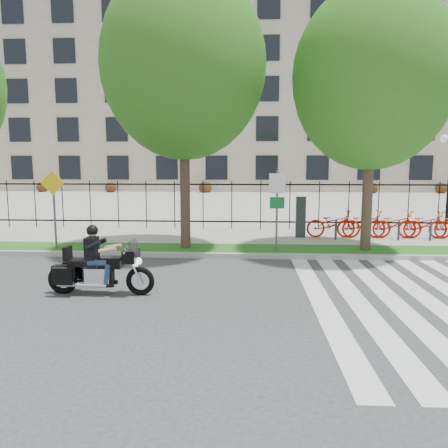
{
  "coord_description": "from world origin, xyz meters",
  "views": [
    {
      "loc": [
        0.68,
        -8.87,
        2.82
      ],
      "look_at": [
        0.02,
        3.0,
        1.19
      ],
      "focal_mm": 35.0,
      "sensor_mm": 36.0,
      "label": 1
    }
  ],
  "objects": [
    {
      "name": "ground",
      "position": [
        0.0,
        0.0,
        0.0
      ],
      "size": [
        120.0,
        120.0,
        0.0
      ],
      "primitive_type": "plane",
      "color": "#333336",
      "rests_on": "ground"
    },
    {
      "name": "curb",
      "position": [
        0.0,
        4.1,
        0.07
      ],
      "size": [
        60.0,
        0.2,
        0.15
      ],
      "primitive_type": "cube",
      "color": "#A5A39C",
      "rests_on": "ground"
    },
    {
      "name": "grass_verge",
      "position": [
        0.0,
        4.95,
        0.07
      ],
      "size": [
        60.0,
        1.5,
        0.15
      ],
      "primitive_type": "cube",
      "color": "#205515",
      "rests_on": "ground"
    },
    {
      "name": "sidewalk",
      "position": [
        0.0,
        7.45,
        0.07
      ],
      "size": [
        60.0,
        3.5,
        0.15
      ],
      "primitive_type": "cube",
      "color": "gray",
      "rests_on": "ground"
    },
    {
      "name": "plaza",
      "position": [
        0.0,
        25.0,
        0.05
      ],
      "size": [
        80.0,
        34.0,
        0.1
      ],
      "primitive_type": "cube",
      "color": "gray",
      "rests_on": "ground"
    },
    {
      "name": "iron_fence",
      "position": [
        0.0,
        9.2,
        1.15
      ],
      "size": [
        30.0,
        0.06,
        2.0
      ],
      "primitive_type": null,
      "color": "black",
      "rests_on": "sidewalk"
    },
    {
      "name": "office_building",
      "position": [
        0.0,
        44.92,
        9.97
      ],
      "size": [
        60.0,
        21.9,
        20.15
      ],
      "color": "#A19382",
      "rests_on": "ground"
    },
    {
      "name": "street_tree_1",
      "position": [
        -1.33,
        4.95,
        5.86
      ],
      "size": [
        5.08,
        5.08,
        8.64
      ],
      "color": "#3C2B20",
      "rests_on": "grass_verge"
    },
    {
      "name": "street_tree_2",
      "position": [
        4.39,
        4.95,
        5.41
      ],
      "size": [
        4.82,
        4.82,
        8.04
      ],
      "color": "#3C2B20",
      "rests_on": "grass_verge"
    },
    {
      "name": "bike_share_station",
      "position": [
        6.5,
        7.2,
        0.67
      ],
      "size": [
        7.85,
        0.88,
        1.5
      ],
      "color": "#2D2D33",
      "rests_on": "sidewalk"
    },
    {
      "name": "sign_pole_regulatory",
      "position": [
        1.57,
        4.58,
        1.74
      ],
      "size": [
        0.5,
        0.09,
        2.5
      ],
      "color": "#59595B",
      "rests_on": "grass_verge"
    },
    {
      "name": "sign_pole_warning",
      "position": [
        -5.47,
        4.58,
        1.74
      ],
      "size": [
        0.78,
        0.09,
        2.49
      ],
      "color": "#59595B",
      "rests_on": "grass_verge"
    },
    {
      "name": "motorcycle_rider",
      "position": [
        -2.54,
        0.24,
        0.61
      ],
      "size": [
        2.39,
        0.71,
        1.84
      ],
      "color": "black",
      "rests_on": "ground"
    }
  ]
}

